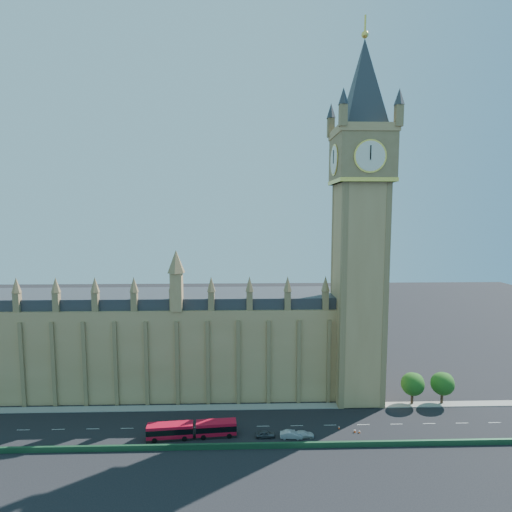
{
  "coord_description": "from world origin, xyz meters",
  "views": [
    {
      "loc": [
        7.63,
        -89.91,
        49.85
      ],
      "look_at": [
        10.61,
        10.0,
        39.62
      ],
      "focal_mm": 28.0,
      "sensor_mm": 36.0,
      "label": 1
    }
  ],
  "objects_px": {
    "car_grey": "(265,434)",
    "car_white": "(304,434)",
    "red_bus": "(192,430)",
    "car_silver": "(291,435)"
  },
  "relations": [
    {
      "from": "car_grey",
      "to": "car_white",
      "type": "height_order",
      "value": "car_grey"
    },
    {
      "from": "red_bus",
      "to": "car_grey",
      "type": "xyz_separation_m",
      "value": [
        16.49,
        -0.5,
        -1.04
      ]
    },
    {
      "from": "red_bus",
      "to": "car_grey",
      "type": "relative_size",
      "value": 4.63
    },
    {
      "from": "car_silver",
      "to": "car_white",
      "type": "bearing_deg",
      "value": -78.86
    },
    {
      "from": "car_grey",
      "to": "car_silver",
      "type": "height_order",
      "value": "car_silver"
    },
    {
      "from": "red_bus",
      "to": "car_grey",
      "type": "height_order",
      "value": "red_bus"
    },
    {
      "from": "red_bus",
      "to": "car_silver",
      "type": "xyz_separation_m",
      "value": [
        22.3,
        -1.04,
        -0.96
      ]
    },
    {
      "from": "red_bus",
      "to": "car_white",
      "type": "distance_m",
      "value": 25.24
    },
    {
      "from": "car_silver",
      "to": "car_white",
      "type": "xyz_separation_m",
      "value": [
        2.91,
        0.37,
        -0.16
      ]
    },
    {
      "from": "red_bus",
      "to": "car_silver",
      "type": "relative_size",
      "value": 4.01
    }
  ]
}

